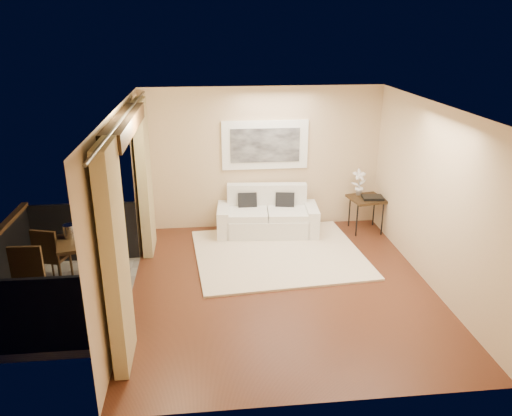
{
  "coord_description": "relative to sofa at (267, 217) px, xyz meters",
  "views": [
    {
      "loc": [
        -1.1,
        -6.62,
        3.76
      ],
      "look_at": [
        -0.32,
        0.64,
        1.05
      ],
      "focal_mm": 35.0,
      "sensor_mm": 36.0,
      "label": 1
    }
  ],
  "objects": [
    {
      "name": "balcony_chair_far",
      "position": [
        -3.5,
        -1.66,
        0.22
      ],
      "size": [
        0.5,
        0.5,
        0.93
      ],
      "rotation": [
        0.0,
        0.0,
        2.85
      ],
      "color": "#312010",
      "rests_on": "balcony"
    },
    {
      "name": "balcony_chair_near",
      "position": [
        -3.56,
        -2.55,
        0.27
      ],
      "size": [
        0.46,
        0.46,
        1.01
      ],
      "rotation": [
        0.0,
        0.0,
        -0.06
      ],
      "color": "#312010",
      "rests_on": "balcony"
    },
    {
      "name": "bistro_table",
      "position": [
        -2.96,
        -1.87,
        0.41
      ],
      "size": [
        0.83,
        0.83,
        0.81
      ],
      "rotation": [
        0.0,
        0.0,
        0.25
      ],
      "color": "#312010",
      "rests_on": "balcony"
    },
    {
      "name": "vase",
      "position": [
        -2.95,
        -2.06,
        0.58
      ],
      "size": [
        0.04,
        0.04,
        0.18
      ],
      "primitive_type": "cylinder",
      "color": "white",
      "rests_on": "bistro_table"
    },
    {
      "name": "artwork",
      "position": [
        -0.0,
        0.38,
        1.3
      ],
      "size": [
        1.62,
        0.07,
        0.92
      ],
      "color": "white",
      "rests_on": "room_shell"
    },
    {
      "name": "floor",
      "position": [
        -0.04,
        -2.09,
        -0.32
      ],
      "size": [
        5.0,
        5.0,
        0.0
      ],
      "primitive_type": "plane",
      "color": "#552A19",
      "rests_on": "ground"
    },
    {
      "name": "side_table",
      "position": [
        1.89,
        -0.09,
        0.29
      ],
      "size": [
        0.71,
        0.71,
        0.67
      ],
      "rotation": [
        0.0,
        0.0,
        0.18
      ],
      "color": "#312010",
      "rests_on": "floor"
    },
    {
      "name": "rug",
      "position": [
        0.07,
        -0.99,
        -0.3
      ],
      "size": [
        3.01,
        2.68,
        0.04
      ],
      "primitive_type": "cube",
      "rotation": [
        0.0,
        0.0,
        0.08
      ],
      "color": "beige",
      "rests_on": "floor"
    },
    {
      "name": "curtains",
      "position": [
        -2.15,
        -2.09,
        1.02
      ],
      "size": [
        0.16,
        4.8,
        2.64
      ],
      "color": "tan",
      "rests_on": "ground"
    },
    {
      "name": "balcony",
      "position": [
        -3.35,
        -2.09,
        -0.14
      ],
      "size": [
        1.81,
        2.6,
        1.17
      ],
      "color": "#605B56",
      "rests_on": "ground"
    },
    {
      "name": "room_shell",
      "position": [
        -2.17,
        -2.09,
        2.2
      ],
      "size": [
        5.0,
        6.4,
        5.0
      ],
      "color": "white",
      "rests_on": "ground"
    },
    {
      "name": "candle",
      "position": [
        -2.93,
        -1.71,
        0.53
      ],
      "size": [
        0.06,
        0.06,
        0.07
      ],
      "primitive_type": "cylinder",
      "color": "red",
      "rests_on": "bistro_table"
    },
    {
      "name": "sofa",
      "position": [
        0.0,
        0.0,
        0.0
      ],
      "size": [
        1.92,
        0.94,
        0.9
      ],
      "rotation": [
        0.0,
        0.0,
        -0.08
      ],
      "color": "white",
      "rests_on": "floor"
    },
    {
      "name": "orchid",
      "position": [
        1.77,
        0.09,
        0.6
      ],
      "size": [
        0.28,
        0.2,
        0.51
      ],
      "primitive_type": "imported",
      "rotation": [
        0.0,
        0.0,
        0.06
      ],
      "color": "white",
      "rests_on": "side_table"
    },
    {
      "name": "glass_a",
      "position": [
        -2.86,
        -1.97,
        0.55
      ],
      "size": [
        0.06,
        0.06,
        0.12
      ],
      "primitive_type": "cylinder",
      "color": "silver",
      "rests_on": "bistro_table"
    },
    {
      "name": "glass_b",
      "position": [
        -2.79,
        -1.85,
        0.55
      ],
      "size": [
        0.06,
        0.06,
        0.12
      ],
      "primitive_type": "cylinder",
      "color": "white",
      "rests_on": "bistro_table"
    },
    {
      "name": "ice_bucket",
      "position": [
        -3.15,
        -1.74,
        0.59
      ],
      "size": [
        0.18,
        0.18,
        0.2
      ],
      "primitive_type": "cylinder",
      "color": "silver",
      "rests_on": "bistro_table"
    },
    {
      "name": "tray",
      "position": [
        1.97,
        -0.16,
        0.38
      ],
      "size": [
        0.4,
        0.31,
        0.05
      ],
      "primitive_type": "cube",
      "rotation": [
        0.0,
        0.0,
        -0.09
      ],
      "color": "black",
      "rests_on": "side_table"
    }
  ]
}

